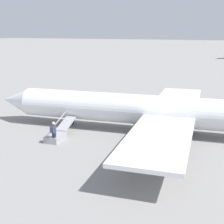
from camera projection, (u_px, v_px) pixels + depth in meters
name	position (u px, v px, depth m)	size (l,w,h in m)	color
ground_plane	(155.00, 133.00, 26.20)	(600.00, 600.00, 0.00)	gray
airplane_main	(167.00, 111.00, 25.44)	(29.87, 22.89, 6.57)	silver
boarding_stairs	(58.00, 134.00, 24.66)	(1.65, 4.12, 1.66)	#99999E
passenger	(54.00, 131.00, 23.39)	(0.38, 0.56, 1.74)	#23232D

